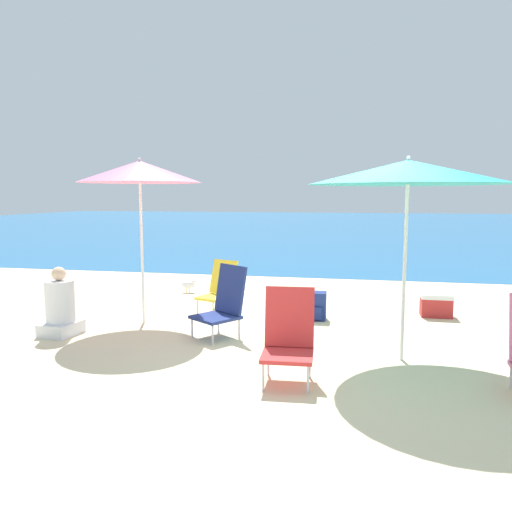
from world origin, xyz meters
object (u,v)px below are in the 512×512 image
object	(u,v)px
beach_umbrella_teal	(408,172)
beach_chair_yellow	(220,287)
beach_chair_navy	(224,302)
person_seated_near	(60,308)
beach_chair_red	(289,335)
backpack_navy	(316,306)
seagull	(188,285)
cooler_box	(436,305)
beach_umbrella_pink	(140,172)

from	to	relation	value
beach_umbrella_teal	beach_chair_yellow	world-z (taller)	beach_umbrella_teal
beach_chair_navy	person_seated_near	size ratio (longest dim) A/B	1.02
beach_umbrella_teal	beach_chair_red	size ratio (longest dim) A/B	2.46
beach_chair_navy	person_seated_near	xyz separation A→B (m)	(-1.98, -0.36, -0.08)
beach_chair_yellow	backpack_navy	world-z (taller)	beach_chair_yellow
beach_chair_red	beach_chair_navy	distance (m)	1.61
beach_umbrella_teal	person_seated_near	xyz separation A→B (m)	(-4.03, 0.13, -1.60)
backpack_navy	seagull	distance (m)	2.81
beach_chair_red	seagull	distance (m)	4.47
beach_chair_navy	seagull	world-z (taller)	beach_chair_navy
beach_umbrella_teal	cooler_box	distance (m)	2.79
beach_umbrella_teal	backpack_navy	distance (m)	2.54
beach_chair_yellow	cooler_box	world-z (taller)	beach_chair_yellow
beach_chair_yellow	beach_chair_red	size ratio (longest dim) A/B	0.88
beach_chair_red	backpack_navy	world-z (taller)	beach_chair_red
beach_chair_red	seagull	xyz separation A→B (m)	(-2.32, 3.81, -0.29)
backpack_navy	cooler_box	world-z (taller)	backpack_navy
beach_umbrella_teal	person_seated_near	world-z (taller)	beach_umbrella_teal
person_seated_near	beach_chair_red	bearing A→B (deg)	-10.82
beach_chair_yellow	beach_chair_navy	distance (m)	1.31
cooler_box	seagull	bearing A→B (deg)	166.59
beach_umbrella_teal	seagull	size ratio (longest dim) A/B	7.81
beach_chair_yellow	person_seated_near	bearing A→B (deg)	-114.41
seagull	beach_umbrella_pink	bearing A→B (deg)	-87.07
cooler_box	beach_umbrella_pink	bearing A→B (deg)	-163.58
cooler_box	seagull	distance (m)	4.15
beach_chair_red	cooler_box	bearing A→B (deg)	55.41
beach_umbrella_teal	seagull	bearing A→B (deg)	138.36
backpack_navy	seagull	world-z (taller)	backpack_navy
beach_umbrella_pink	cooler_box	size ratio (longest dim) A/B	5.11
beach_chair_red	person_seated_near	xyz separation A→B (m)	(-2.95, 0.91, -0.09)
person_seated_near	cooler_box	bearing A→B (deg)	28.93
backpack_navy	cooler_box	distance (m)	1.74
beach_chair_red	beach_chair_navy	size ratio (longest dim) A/B	0.99
beach_umbrella_pink	beach_chair_yellow	bearing A→B (deg)	44.76
cooler_box	seagull	xyz separation A→B (m)	(-4.03, 0.96, -0.03)
beach_umbrella_pink	person_seated_near	world-z (taller)	beach_umbrella_pink
beach_chair_red	beach_chair_yellow	bearing A→B (deg)	115.17
beach_chair_yellow	seagull	bearing A→B (deg)	146.00
beach_chair_yellow	seagull	xyz separation A→B (m)	(-0.94, 1.29, -0.23)
beach_chair_red	seagull	world-z (taller)	beach_chair_red
backpack_navy	beach_umbrella_teal	bearing A→B (deg)	-56.18
beach_umbrella_pink	beach_chair_red	xyz separation A→B (m)	(2.21, -1.69, -1.59)
backpack_navy	cooler_box	size ratio (longest dim) A/B	0.89
beach_umbrella_pink	beach_chair_red	distance (m)	3.21
beach_chair_red	cooler_box	distance (m)	3.33
backpack_navy	beach_chair_red	bearing A→B (deg)	-91.36
beach_umbrella_teal	seagull	xyz separation A→B (m)	(-3.40, 3.02, -1.80)
beach_umbrella_pink	person_seated_near	bearing A→B (deg)	-133.48
beach_umbrella_pink	seagull	size ratio (longest dim) A/B	8.18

